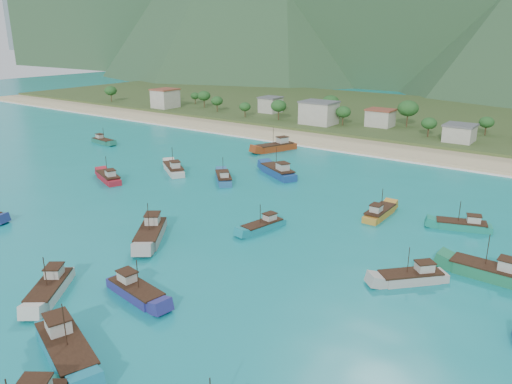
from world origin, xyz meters
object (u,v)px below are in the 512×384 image
Objects in this scene: boat_3 at (103,142)px; boat_22 at (276,147)px; boat_9 at (224,178)px; boat_8 at (379,213)px; boat_12 at (491,273)px; boat_18 at (462,226)px; boat_17 at (136,292)px; boat_10 at (151,234)px; boat_27 at (66,350)px; boat_11 at (412,278)px; boat_26 at (174,169)px; boat_19 at (278,172)px; boat_24 at (50,289)px; boat_16 at (263,227)px.

boat_22 reaches higher than boat_3.
boat_9 reaches higher than boat_3.
boat_8 is 0.83× the size of boat_12.
boat_18 is at bearing 10.08° from boat_8.
boat_10 is at bearing -129.95° from boat_17.
boat_12 is 0.91× the size of boat_27.
boat_22 is (-57.89, 54.13, 0.29)m from boat_11.
boat_3 is 116.44m from boat_12.
boat_11 is 23.64m from boat_18.
boat_11 is 0.69× the size of boat_27.
boat_22 is (-18.46, 64.53, 0.05)m from boat_10.
boat_9 is 14.38m from boat_26.
boat_27 reaches higher than boat_10.
boat_19 is 72.60m from boat_27.
boat_22 is at bearing 143.20° from boat_8.
boat_17 reaches higher than boat_3.
boat_18 is (-7.91, 16.27, -0.23)m from boat_12.
boat_9 is 0.84× the size of boat_26.
boat_18 is at bearing -161.07° from boat_24.
boat_19 reaches higher than boat_16.
boat_9 is 0.71× the size of boat_22.
boat_10 is at bearing -129.94° from boat_8.
boat_26 reaches higher than boat_16.
boat_18 reaches higher than boat_16.
boat_27 is at bearing -100.17° from boat_8.
boat_11 is at bearing -175.93° from boat_16.
boat_12 is at bearing -32.55° from boat_8.
boat_3 is at bearing 125.09° from boat_9.
boat_24 is at bearing -114.57° from boat_8.
boat_3 is 55.64m from boat_9.
boat_3 is 0.80× the size of boat_10.
boat_27 is (19.76, -69.86, 0.02)m from boat_19.
boat_10 is 67.12m from boat_22.
boat_26 reaches higher than boat_8.
boat_10 is at bearing 112.80° from boat_12.
boat_11 is at bearing 157.98° from boat_22.
boat_11 is 47.49m from boat_24.
boat_27 reaches higher than boat_16.
boat_10 is (66.02, -41.96, 0.30)m from boat_3.
boat_18 is 65.91m from boat_22.
boat_16 is 0.73× the size of boat_19.
boat_11 is 0.92× the size of boat_18.
boat_27 reaches higher than boat_8.
boat_18 is at bearing -176.02° from boat_10.
boat_19 is 1.14× the size of boat_26.
boat_10 is 1.00× the size of boat_12.
boat_8 is 1.08× the size of boat_11.
boat_10 is 1.15× the size of boat_24.
boat_17 is 55.40m from boat_18.
boat_16 is 34.02m from boat_18.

